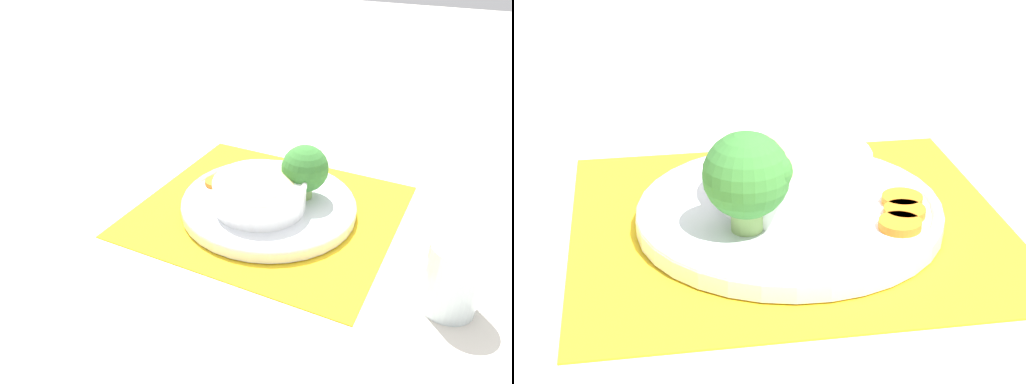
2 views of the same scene
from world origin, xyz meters
TOP-DOWN VIEW (x-y plane):
  - ground_plane at (0.00, 0.00)m, footprint 4.00×4.00m
  - placemat at (0.00, 0.00)m, footprint 0.44×0.40m
  - plate at (0.00, 0.00)m, footprint 0.29×0.29m
  - bowl at (-0.01, -0.02)m, footprint 0.15×0.15m
  - broccoli_floret at (0.05, 0.04)m, footprint 0.08×0.08m
  - carrot_slice_near at (-0.09, 0.06)m, footprint 0.04×0.04m
  - carrot_slice_middle at (-0.10, 0.04)m, footprint 0.04×0.04m
  - carrot_slice_far at (-0.11, 0.02)m, footprint 0.04×0.04m
  - water_glass at (0.30, -0.12)m, footprint 0.07×0.07m

SIDE VIEW (x-z plane):
  - ground_plane at x=0.00m, z-range 0.00..0.00m
  - placemat at x=0.00m, z-range 0.00..0.00m
  - plate at x=0.00m, z-range 0.00..0.03m
  - carrot_slice_near at x=-0.09m, z-range 0.02..0.03m
  - carrot_slice_middle at x=-0.10m, z-range 0.02..0.03m
  - carrot_slice_far at x=-0.11m, z-range 0.02..0.03m
  - water_glass at x=0.30m, z-range -0.01..0.09m
  - bowl at x=-0.01m, z-range 0.02..0.08m
  - broccoli_floret at x=0.05m, z-range 0.03..0.12m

